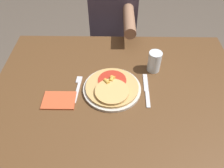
% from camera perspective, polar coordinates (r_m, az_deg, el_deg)
% --- Properties ---
extents(ground_plane, '(8.00, 8.00, 0.00)m').
position_cam_1_polar(ground_plane, '(1.70, 1.17, -18.99)').
color(ground_plane, brown).
extents(dining_table, '(1.26, 0.94, 0.75)m').
position_cam_1_polar(dining_table, '(1.14, 1.66, -5.35)').
color(dining_table, brown).
rests_on(dining_table, ground_plane).
extents(plate, '(0.28, 0.28, 0.01)m').
position_cam_1_polar(plate, '(1.07, 0.00, -1.22)').
color(plate, beige).
rests_on(plate, dining_table).
extents(pizza, '(0.26, 0.26, 0.04)m').
position_cam_1_polar(pizza, '(1.05, -0.02, -0.85)').
color(pizza, tan).
rests_on(pizza, plate).
extents(fork, '(0.03, 0.18, 0.00)m').
position_cam_1_polar(fork, '(1.10, -8.91, -0.82)').
color(fork, silver).
rests_on(fork, dining_table).
extents(knife, '(0.02, 0.22, 0.00)m').
position_cam_1_polar(knife, '(1.08, 9.04, -1.70)').
color(knife, silver).
rests_on(knife, dining_table).
extents(drinking_glass, '(0.07, 0.07, 0.11)m').
position_cam_1_polar(drinking_glass, '(1.16, 11.01, 5.79)').
color(drinking_glass, silver).
rests_on(drinking_glass, dining_table).
extents(napkin, '(0.15, 0.11, 0.01)m').
position_cam_1_polar(napkin, '(1.06, -13.66, -4.14)').
color(napkin, '#C6512D').
rests_on(napkin, dining_table).
extents(person_diner, '(0.33, 0.52, 1.17)m').
position_cam_1_polar(person_diner, '(1.69, 0.39, 15.63)').
color(person_diner, '#2D2D38').
rests_on(person_diner, ground_plane).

